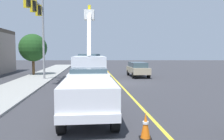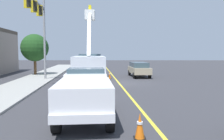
{
  "view_description": "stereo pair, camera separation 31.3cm",
  "coord_description": "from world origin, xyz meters",
  "px_view_note": "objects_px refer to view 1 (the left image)",
  "views": [
    {
      "loc": [
        -20.33,
        0.65,
        2.85
      ],
      "look_at": [
        -2.05,
        0.63,
        1.4
      ],
      "focal_mm": 35.81,
      "sensor_mm": 36.0,
      "label": 1
    },
    {
      "loc": [
        -20.33,
        0.34,
        2.85
      ],
      "look_at": [
        -2.05,
        0.63,
        1.4
      ],
      "focal_mm": 35.81,
      "sensor_mm": 36.0,
      "label": 2
    }
  ],
  "objects_px": {
    "traffic_cone_mid_rear": "(109,75)",
    "passing_minivan": "(138,68)",
    "traffic_cone_leading": "(146,126)",
    "utility_bucket_truck": "(89,66)",
    "traffic_signal_mast": "(39,21)",
    "traffic_cone_mid_front": "(112,87)",
    "service_pickup_truck": "(89,92)"
  },
  "relations": [
    {
      "from": "utility_bucket_truck",
      "to": "service_pickup_truck",
      "type": "relative_size",
      "value": 1.45
    },
    {
      "from": "traffic_cone_mid_front",
      "to": "service_pickup_truck",
      "type": "bearing_deg",
      "value": 170.84
    },
    {
      "from": "traffic_cone_leading",
      "to": "traffic_cone_mid_front",
      "type": "xyz_separation_m",
      "value": [
        8.64,
        1.12,
        -0.05
      ]
    },
    {
      "from": "service_pickup_truck",
      "to": "traffic_cone_mid_rear",
      "type": "relative_size",
      "value": 6.63
    },
    {
      "from": "traffic_cone_leading",
      "to": "traffic_cone_mid_front",
      "type": "bearing_deg",
      "value": 7.36
    },
    {
      "from": "traffic_cone_mid_rear",
      "to": "traffic_signal_mast",
      "type": "xyz_separation_m",
      "value": [
        -2.89,
        6.45,
        5.29
      ]
    },
    {
      "from": "passing_minivan",
      "to": "traffic_cone_mid_rear",
      "type": "distance_m",
      "value": 4.0
    },
    {
      "from": "traffic_cone_mid_rear",
      "to": "traffic_cone_mid_front",
      "type": "bearing_deg",
      "value": -177.64
    },
    {
      "from": "service_pickup_truck",
      "to": "traffic_cone_mid_rear",
      "type": "distance_m",
      "value": 14.29
    },
    {
      "from": "traffic_signal_mast",
      "to": "traffic_cone_mid_rear",
      "type": "bearing_deg",
      "value": -65.88
    },
    {
      "from": "passing_minivan",
      "to": "traffic_cone_leading",
      "type": "bearing_deg",
      "value": 174.15
    },
    {
      "from": "traffic_cone_mid_rear",
      "to": "traffic_signal_mast",
      "type": "distance_m",
      "value": 8.83
    },
    {
      "from": "passing_minivan",
      "to": "traffic_cone_mid_rear",
      "type": "height_order",
      "value": "passing_minivan"
    },
    {
      "from": "traffic_cone_mid_front",
      "to": "traffic_cone_leading",
      "type": "bearing_deg",
      "value": -172.64
    },
    {
      "from": "passing_minivan",
      "to": "traffic_cone_leading",
      "type": "xyz_separation_m",
      "value": [
        -18.77,
        1.92,
        -0.54
      ]
    },
    {
      "from": "traffic_cone_mid_rear",
      "to": "passing_minivan",
      "type": "bearing_deg",
      "value": -58.13
    },
    {
      "from": "traffic_signal_mast",
      "to": "traffic_cone_mid_front",
      "type": "bearing_deg",
      "value": -127.23
    },
    {
      "from": "traffic_cone_leading",
      "to": "passing_minivan",
      "type": "bearing_deg",
      "value": -5.85
    },
    {
      "from": "service_pickup_truck",
      "to": "traffic_cone_mid_rear",
      "type": "bearing_deg",
      "value": -2.7
    },
    {
      "from": "utility_bucket_truck",
      "to": "traffic_signal_mast",
      "type": "height_order",
      "value": "traffic_signal_mast"
    },
    {
      "from": "traffic_cone_mid_front",
      "to": "traffic_signal_mast",
      "type": "distance_m",
      "value": 10.05
    },
    {
      "from": "traffic_cone_leading",
      "to": "traffic_cone_mid_front",
      "type": "relative_size",
      "value": 1.12
    },
    {
      "from": "traffic_cone_mid_front",
      "to": "traffic_signal_mast",
      "type": "xyz_separation_m",
      "value": [
        5.15,
        6.78,
        5.33
      ]
    },
    {
      "from": "traffic_cone_mid_front",
      "to": "traffic_signal_mast",
      "type": "bearing_deg",
      "value": 52.77
    },
    {
      "from": "utility_bucket_truck",
      "to": "traffic_signal_mast",
      "type": "distance_m",
      "value": 6.47
    },
    {
      "from": "service_pickup_truck",
      "to": "traffic_cone_leading",
      "type": "height_order",
      "value": "service_pickup_truck"
    },
    {
      "from": "service_pickup_truck",
      "to": "traffic_signal_mast",
      "type": "relative_size",
      "value": 0.7
    },
    {
      "from": "traffic_cone_mid_front",
      "to": "utility_bucket_truck",
      "type": "bearing_deg",
      "value": 27.9
    },
    {
      "from": "service_pickup_truck",
      "to": "utility_bucket_truck",
      "type": "bearing_deg",
      "value": 5.61
    },
    {
      "from": "service_pickup_truck",
      "to": "traffic_cone_mid_front",
      "type": "relative_size",
      "value": 7.32
    },
    {
      "from": "service_pickup_truck",
      "to": "traffic_cone_mid_front",
      "type": "xyz_separation_m",
      "value": [
        6.22,
        -1.0,
        -0.73
      ]
    },
    {
      "from": "traffic_cone_leading",
      "to": "traffic_cone_mid_rear",
      "type": "bearing_deg",
      "value": 4.96
    }
  ]
}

